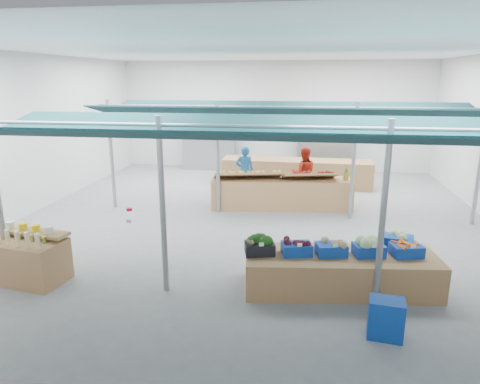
% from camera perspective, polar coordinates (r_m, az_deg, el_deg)
% --- Properties ---
extents(floor, '(13.00, 13.00, 0.00)m').
position_cam_1_polar(floor, '(11.13, 1.68, -3.68)').
color(floor, slate).
rests_on(floor, ground).
extents(hall, '(13.00, 13.00, 13.00)m').
position_cam_1_polar(hall, '(12.00, 2.66, 10.61)').
color(hall, silver).
rests_on(hall, ground).
extents(pole_grid, '(10.00, 4.60, 3.00)m').
position_cam_1_polar(pole_grid, '(8.90, 5.15, 3.59)').
color(pole_grid, gray).
rests_on(pole_grid, floor).
extents(awnings, '(9.50, 7.08, 0.30)m').
position_cam_1_polar(awnings, '(8.76, 5.30, 9.81)').
color(awnings, '#0A2B2E').
rests_on(awnings, pole_grid).
extents(back_shelving_left, '(2.00, 0.50, 2.00)m').
position_cam_1_polar(back_shelving_left, '(17.08, -4.13, 6.36)').
color(back_shelving_left, '#B23F33').
rests_on(back_shelving_left, floor).
extents(back_shelving_right, '(2.00, 0.50, 2.00)m').
position_cam_1_polar(back_shelving_right, '(16.67, 11.21, 5.89)').
color(back_shelving_right, '#B23F33').
rests_on(back_shelving_right, floor).
extents(bottle_shelf, '(1.83, 1.29, 1.05)m').
position_cam_1_polar(bottle_shelf, '(8.80, -27.27, -7.66)').
color(bottle_shelf, olive).
rests_on(bottle_shelf, floor).
extents(veg_counter, '(3.36, 1.46, 0.63)m').
position_cam_1_polar(veg_counter, '(7.72, 13.24, -10.32)').
color(veg_counter, olive).
rests_on(veg_counter, floor).
extents(fruit_counter, '(3.96, 1.35, 0.83)m').
position_cam_1_polar(fruit_counter, '(12.09, 5.52, -0.15)').
color(fruit_counter, olive).
rests_on(fruit_counter, floor).
extents(far_counter, '(4.99, 1.09, 0.89)m').
position_cam_1_polar(far_counter, '(14.61, 7.51, 2.57)').
color(far_counter, olive).
rests_on(far_counter, floor).
extents(crate_stack, '(0.52, 0.39, 0.58)m').
position_cam_1_polar(crate_stack, '(6.60, 18.86, -15.67)').
color(crate_stack, '#0E379A').
rests_on(crate_stack, floor).
extents(vendor_left, '(0.60, 0.43, 1.55)m').
position_cam_1_polar(vendor_left, '(13.18, 0.63, 2.81)').
color(vendor_left, '#165393').
rests_on(vendor_left, floor).
extents(vendor_right, '(0.82, 0.67, 1.55)m').
position_cam_1_polar(vendor_right, '(13.05, 8.48, 2.53)').
color(vendor_right, '#A32214').
rests_on(vendor_right, floor).
extents(crate_broccoli, '(0.57, 0.46, 0.35)m').
position_cam_1_polar(crate_broccoli, '(7.38, 2.64, -7.09)').
color(crate_broccoli, black).
rests_on(crate_broccoli, veg_counter).
extents(crate_beets, '(0.57, 0.46, 0.29)m').
position_cam_1_polar(crate_beets, '(7.42, 7.57, -7.28)').
color(crate_beets, '#0E379A').
rests_on(crate_beets, veg_counter).
extents(crate_celeriac, '(0.57, 0.46, 0.31)m').
position_cam_1_polar(crate_celeriac, '(7.50, 12.08, -7.16)').
color(crate_celeriac, '#0E379A').
rests_on(crate_celeriac, veg_counter).
extents(crate_cabbage, '(0.57, 0.46, 0.35)m').
position_cam_1_polar(crate_cabbage, '(7.63, 16.81, -6.98)').
color(crate_cabbage, '#0E379A').
rests_on(crate_cabbage, veg_counter).
extents(crate_carrots, '(0.57, 0.46, 0.29)m').
position_cam_1_polar(crate_carrots, '(7.84, 21.30, -7.18)').
color(crate_carrots, '#0E379A').
rests_on(crate_carrots, veg_counter).
extents(sparrow, '(0.12, 0.09, 0.11)m').
position_cam_1_polar(sparrow, '(7.24, 1.49, -6.76)').
color(sparrow, brown).
rests_on(sparrow, crate_broccoli).
extents(pole_ribbon, '(0.12, 0.12, 0.28)m').
position_cam_1_polar(pole_ribbon, '(8.54, -14.55, -2.40)').
color(pole_ribbon, red).
rests_on(pole_ribbon, pole_grid).
extents(apple_heap_yellow, '(2.01, 1.10, 0.27)m').
position_cam_1_polar(apple_heap_yellow, '(11.84, 1.13, 2.50)').
color(apple_heap_yellow, '#997247').
rests_on(apple_heap_yellow, fruit_counter).
extents(apple_heap_red, '(1.62, 1.01, 0.27)m').
position_cam_1_polar(apple_heap_red, '(11.93, 9.39, 2.39)').
color(apple_heap_red, '#997247').
rests_on(apple_heap_red, fruit_counter).
extents(pineapple, '(0.14, 0.14, 0.39)m').
position_cam_1_polar(pineapple, '(12.08, 13.97, 2.38)').
color(pineapple, '#8C6019').
rests_on(pineapple, fruit_counter).
extents(crate_extra, '(0.56, 0.45, 0.32)m').
position_cam_1_polar(crate_extra, '(8.18, 20.41, -5.88)').
color(crate_extra, '#0E379A').
rests_on(crate_extra, veg_counter).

